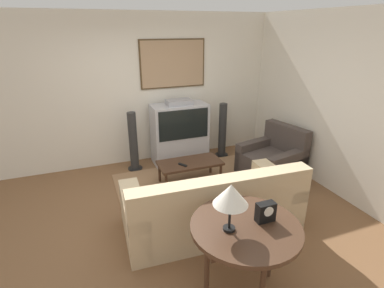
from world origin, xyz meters
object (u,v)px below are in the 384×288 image
Objects in this scene: tv at (180,133)px; speaker_tower_right at (222,131)px; couch at (212,207)px; speaker_tower_left at (133,143)px; mantel_clock at (266,212)px; console_table at (246,232)px; coffee_table at (190,164)px; table_lamp at (231,195)px; armchair at (273,160)px.

speaker_tower_right is (0.88, -0.03, -0.07)m from tv.
couch is 2.17m from speaker_tower_left.
speaker_tower_left is at bearing -177.78° from tv.
speaker_tower_left reaches higher than mantel_clock.
console_table is (-0.41, -3.12, 0.12)m from tv.
console_table is at bearing -97.33° from coffee_table.
table_lamp is (-0.17, 0.00, 0.42)m from console_table.
table_lamp is 0.45m from mantel_clock.
coffee_table is 1.33m from speaker_tower_right.
couch is 1.23m from coffee_table.
mantel_clock is at bearing -109.58° from speaker_tower_right.
speaker_tower_right is at bearing 67.24° from console_table.
tv reaches higher than mantel_clock.
tv is at bearing -142.19° from armchair.
mantel_clock is (-1.55, -2.01, 0.59)m from armchair.
mantel_clock reaches higher than couch.
couch is 2.19× the size of console_table.
tv reaches higher than armchair.
coffee_table is 1.01× the size of console_table.
couch is 2.12× the size of armchair.
armchair is 0.98× the size of speaker_tower_left.
armchair is 1.19m from speaker_tower_right.
speaker_tower_right reaches higher than mantel_clock.
speaker_tower_right is (1.47, 3.08, -0.61)m from table_lamp.
armchair is 2.32× the size of table_lamp.
speaker_tower_left reaches higher than coffee_table.
coffee_table is at bearing 82.67° from console_table.
mantel_clock is (-0.09, -2.23, 0.52)m from coffee_table.
coffee_table is at bearing -94.60° from couch.
speaker_tower_right reaches higher than coffee_table.
armchair is (1.62, 1.01, -0.03)m from couch.
console_table is at bearing -97.51° from tv.
coffee_table is at bearing -111.02° from armchair.
speaker_tower_left is 1.76m from speaker_tower_right.
tv is 3.14m from mantel_clock.
mantel_clock is at bearing -77.77° from speaker_tower_left.
mantel_clock is at bearing -92.31° from coffee_table.
coffee_table is (-1.46, 0.22, 0.07)m from armchair.
couch is at bearing -97.57° from tv.
speaker_tower_left and speaker_tower_right have the same top height.
table_lamp is 0.42× the size of speaker_tower_left.
armchair is 5.59× the size of mantel_clock.
table_lamp reaches higher than couch.
console_table is at bearing -0.13° from table_lamp.
speaker_tower_left is (-0.47, 3.08, -0.19)m from console_table.
couch is 2.08× the size of speaker_tower_left.
tv is 0.93m from coffee_table.
armchair is 2.61m from mantel_clock.
table_lamp is at bearing 179.87° from console_table.
couch is 11.85× the size of mantel_clock.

